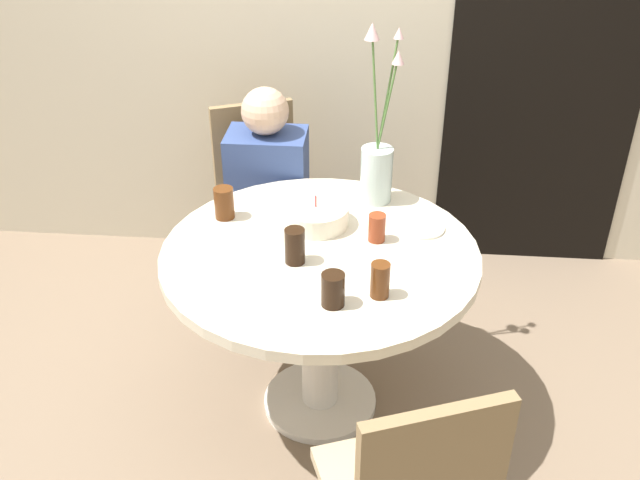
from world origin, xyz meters
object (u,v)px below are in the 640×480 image
birthday_cake (316,215)px  drink_glass_4 (295,246)px  drink_glass_3 (224,203)px  side_plate (422,228)px  drink_glass_1 (377,228)px  person_woman (269,210)px  drink_glass_0 (380,280)px  chair_near_front (260,192)px  flower_vase (377,162)px  drink_glass_2 (333,290)px

birthday_cake → drink_glass_4: bearing=-100.2°
drink_glass_3 → side_plate: bearing=-1.8°
birthday_cake → side_plate: bearing=0.0°
drink_glass_1 → person_woman: bearing=129.3°
birthday_cake → side_plate: size_ratio=1.47×
drink_glass_4 → drink_glass_0: bearing=-30.8°
side_plate → person_woman: 0.85m
chair_near_front → flower_vase: flower_vase is taller
chair_near_front → side_plate: 0.98m
birthday_cake → drink_glass_1: (0.23, -0.09, 0.01)m
drink_glass_1 → drink_glass_4: bearing=-148.8°
drink_glass_1 → drink_glass_4: drink_glass_4 is taller
side_plate → drink_glass_1: 0.19m
drink_glass_2 → birthday_cake: bearing=101.4°
chair_near_front → drink_glass_1: (0.54, -0.74, 0.27)m
drink_glass_0 → drink_glass_4: 0.34m
side_plate → drink_glass_2: bearing=-120.9°
birthday_cake → drink_glass_3: same height
drink_glass_0 → person_woman: bearing=118.3°
drink_glass_3 → drink_glass_4: bearing=-43.3°
flower_vase → person_woman: bearing=149.3°
drink_glass_1 → drink_glass_4: 0.32m
person_woman → drink_glass_4: bearing=-74.5°
flower_vase → birthday_cake: bearing=-135.1°
birthday_cake → flower_vase: flower_vase is taller
flower_vase → drink_glass_3: bearing=-161.0°
drink_glass_1 → drink_glass_3: (-0.57, 0.12, 0.01)m
birthday_cake → drink_glass_4: size_ratio=1.94×
birthday_cake → drink_glass_2: size_ratio=2.19×
drink_glass_2 → drink_glass_4: 0.27m
birthday_cake → drink_glass_1: birthday_cake is taller
flower_vase → drink_glass_3: 0.60m
drink_glass_1 → person_woman: person_woman is taller
chair_near_front → person_woman: (0.06, -0.15, -0.01)m
chair_near_front → drink_glass_2: size_ratio=8.21×
drink_glass_1 → drink_glass_3: 0.58m
birthday_cake → drink_glass_1: size_ratio=2.38×
drink_glass_4 → person_woman: 0.83m
chair_near_front → birthday_cake: chair_near_front is taller
drink_glass_4 → flower_vase: bearing=61.0°
side_plate → drink_glass_3: size_ratio=1.36×
birthday_cake → flower_vase: (0.22, 0.22, 0.12)m
drink_glass_4 → birthday_cake: bearing=79.8°
flower_vase → chair_near_front: bearing=141.4°
chair_near_front → drink_glass_3: 0.68m
drink_glass_1 → chair_near_front: bearing=126.5°
flower_vase → person_woman: 0.67m
birthday_cake → drink_glass_1: bearing=-22.4°
chair_near_front → flower_vase: (0.54, -0.43, 0.38)m
chair_near_front → birthday_cake: bearing=-86.8°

